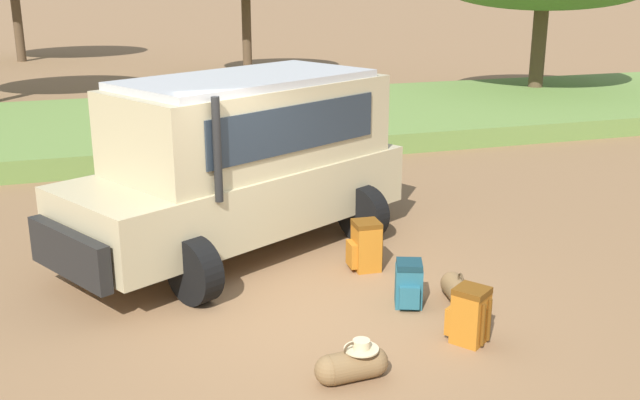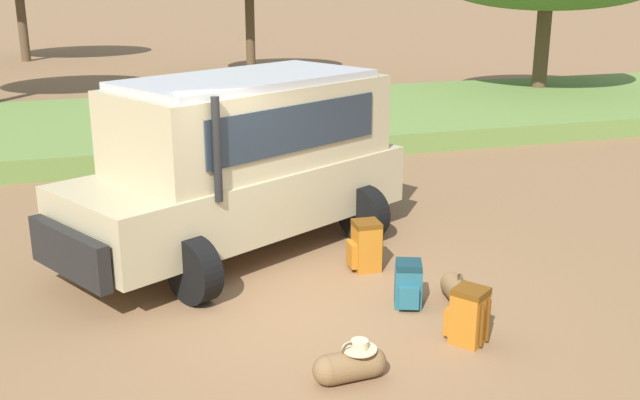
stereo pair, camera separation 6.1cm
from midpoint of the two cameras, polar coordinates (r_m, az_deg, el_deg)
The scene contains 8 objects.
ground_plane at distance 8.72m, azimuth -0.69°, elevation -8.67°, with size 320.00×320.00×0.00m, color olive.
grass_bank at distance 18.40m, azimuth -10.07°, elevation 5.63°, with size 120.00×7.00×0.44m.
safari_vehicle at distance 10.38m, azimuth -5.62°, elevation 3.11°, with size 5.32×4.00×2.44m.
backpack_beside_front_wheel at distance 8.14m, azimuth 11.46°, elevation -8.65°, with size 0.47×0.49×0.62m.
backpack_cluster_center at distance 8.87m, azimuth 6.94°, elevation -6.43°, with size 0.40×0.47×0.55m.
backpack_near_rear_wheel at distance 9.86m, azimuth 3.66°, elevation -3.52°, with size 0.45×0.38×0.66m.
duffel_bag_low_black_case at distance 7.36m, azimuth 2.56°, elevation -12.44°, with size 0.75×0.34×0.40m.
duffel_bag_soft_canvas at distance 9.05m, azimuth 10.78°, elevation -6.98°, with size 0.37×0.84×0.39m.
Camera 2 is at (-2.21, -7.53, 3.78)m, focal length 42.00 mm.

